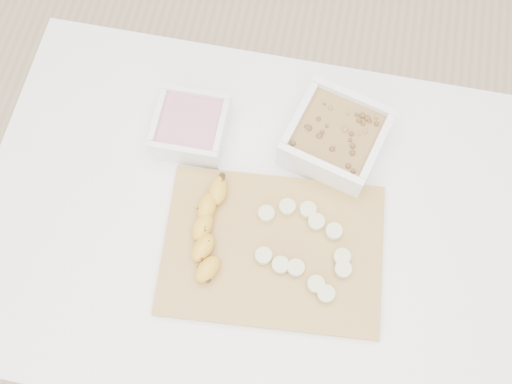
% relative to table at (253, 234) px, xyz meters
% --- Properties ---
extents(ground, '(3.50, 3.50, 0.00)m').
position_rel_table_xyz_m(ground, '(0.00, 0.00, -0.65)').
color(ground, '#C6AD89').
rests_on(ground, ground).
extents(table, '(1.00, 0.70, 0.75)m').
position_rel_table_xyz_m(table, '(0.00, 0.00, 0.00)').
color(table, white).
rests_on(table, ground).
extents(bowl_yogurt, '(0.13, 0.13, 0.06)m').
position_rel_table_xyz_m(bowl_yogurt, '(-0.15, 0.14, 0.13)').
color(bowl_yogurt, white).
rests_on(bowl_yogurt, table).
extents(bowl_granola, '(0.20, 0.20, 0.08)m').
position_rel_table_xyz_m(bowl_granola, '(0.12, 0.17, 0.13)').
color(bowl_granola, white).
rests_on(bowl_granola, table).
extents(cutting_board, '(0.40, 0.30, 0.01)m').
position_rel_table_xyz_m(cutting_board, '(0.05, -0.05, 0.10)').
color(cutting_board, '#B38D45').
rests_on(cutting_board, table).
extents(banana, '(0.07, 0.19, 0.03)m').
position_rel_table_xyz_m(banana, '(-0.07, -0.05, 0.13)').
color(banana, gold).
rests_on(banana, cutting_board).
extents(banana_slices, '(0.18, 0.17, 0.02)m').
position_rel_table_xyz_m(banana_slices, '(0.10, -0.04, 0.12)').
color(banana_slices, beige).
rests_on(banana_slices, cutting_board).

